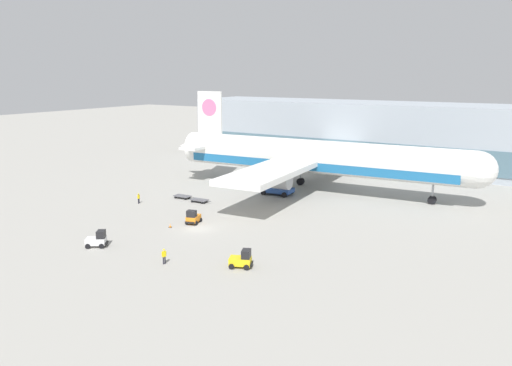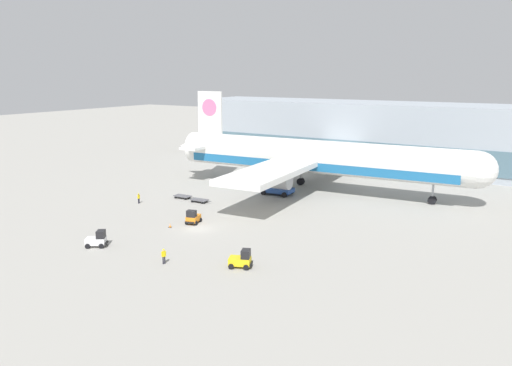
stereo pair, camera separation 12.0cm
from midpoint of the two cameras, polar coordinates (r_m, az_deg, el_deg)
The scene contains 12 objects.
ground_plane at distance 67.37m, azimuth -6.56°, elevation -5.20°, with size 400.00×400.00×0.00m, color #9E9B93.
terminal_building at distance 115.67m, azimuth 14.19°, elevation 5.42°, with size 90.00×18.20×14.00m.
airplane_main at distance 88.00m, azimuth 6.45°, elevation 2.88°, with size 58.09×48.45×17.00m.
scissor_lift_loader at distance 85.22m, azimuth 2.54°, elevation -0.09°, with size 5.40×3.69×4.77m.
baggage_tug_foreground at distance 69.41m, azimuth -7.17°, elevation -3.93°, with size 2.19×2.73×2.00m.
baggage_tug_mid at distance 62.87m, azimuth -17.63°, elevation -6.18°, with size 2.81×2.60×2.00m.
baggage_tug_far at distance 53.80m, azimuth -1.61°, elevation -8.74°, with size 2.79×2.36×2.00m.
baggage_dolly_lead at distance 83.63m, azimuth -8.35°, elevation -1.49°, with size 3.74×1.65×0.48m.
baggage_dolly_second at distance 80.74m, azimuth -6.44°, elevation -1.94°, with size 3.74×1.65×0.48m.
ground_crew_near at distance 81.60m, azimuth -13.22°, elevation -1.62°, with size 0.28×0.56×1.67m.
ground_crew_far at distance 55.54m, azimuth -10.44°, elevation -8.09°, with size 0.32×0.55×1.74m.
traffic_cone_near at distance 68.36m, azimuth -9.74°, elevation -4.80°, with size 0.40×0.40×0.55m.
Camera 2 is at (40.26, -50.08, 20.26)m, focal length 35.00 mm.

